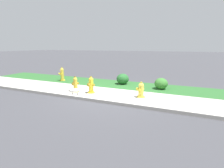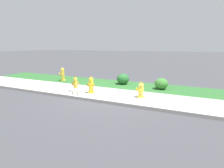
{
  "view_description": "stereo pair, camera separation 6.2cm",
  "coord_description": "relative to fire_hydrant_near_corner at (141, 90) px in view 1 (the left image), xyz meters",
  "views": [
    {
      "loc": [
        3.03,
        -6.75,
        2.11
      ],
      "look_at": [
        -0.08,
        0.33,
        0.4
      ],
      "focal_mm": 28.0,
      "sensor_mm": 36.0,
      "label": 1
    },
    {
      "loc": [
        3.09,
        -6.72,
        2.11
      ],
      "look_at": [
        -0.08,
        0.33,
        0.4
      ],
      "focal_mm": 28.0,
      "sensor_mm": 36.0,
      "label": 2
    }
  ],
  "objects": [
    {
      "name": "grass_verge",
      "position": [
        -1.32,
        1.94,
        -0.31
      ],
      "size": [
        18.0,
        2.02,
        0.01
      ],
      "primitive_type": "cube",
      "color": "#2D662D",
      "rests_on": "ground"
    },
    {
      "name": "fire_hydrant_mid_block",
      "position": [
        -2.23,
        -0.24,
        0.06
      ],
      "size": [
        0.39,
        0.37,
        0.77
      ],
      "rotation": [
        0.0,
        0.0,
        2.97
      ],
      "color": "yellow",
      "rests_on": "ground"
    },
    {
      "name": "ground_plane",
      "position": [
        -1.32,
        -0.12,
        -0.31
      ],
      "size": [
        120.0,
        120.0,
        0.0
      ],
      "primitive_type": "plane",
      "color": "#424247"
    },
    {
      "name": "shrub_bush_near_lamp",
      "position": [
        -1.58,
        2.1,
        -0.02
      ],
      "size": [
        0.68,
        0.68,
        0.58
      ],
      "color": "#28662D",
      "rests_on": "ground"
    },
    {
      "name": "fire_hydrant_by_grass_verge",
      "position": [
        -5.3,
        1.53,
        0.09
      ],
      "size": [
        0.37,
        0.39,
        0.82
      ],
      "rotation": [
        0.0,
        0.0,
        2.02
      ],
      "color": "gold",
      "rests_on": "ground"
    },
    {
      "name": "street_curb",
      "position": [
        -1.32,
        -1.25,
        -0.25
      ],
      "size": [
        18.0,
        0.16,
        0.12
      ],
      "primitive_type": "cube",
      "color": "#BCB7AD",
      "rests_on": "ground"
    },
    {
      "name": "sidewalk_pavement",
      "position": [
        -1.32,
        -0.12,
        -0.31
      ],
      "size": [
        18.0,
        2.1,
        0.01
      ],
      "primitive_type": "cube",
      "color": "#BCB7AD",
      "rests_on": "ground"
    },
    {
      "name": "fire_hydrant_far_end",
      "position": [
        -2.97,
        -0.39,
        0.04
      ],
      "size": [
        0.34,
        0.37,
        0.74
      ],
      "rotation": [
        0.0,
        0.0,
        1.27
      ],
      "color": "gold",
      "rests_on": "ground"
    },
    {
      "name": "shrub_bush_far_verge",
      "position": [
        0.55,
        1.81,
        -0.04
      ],
      "size": [
        0.64,
        0.64,
        0.55
      ],
      "color": "#3D7F33",
      "rests_on": "ground"
    },
    {
      "name": "fire_hydrant_near_corner",
      "position": [
        0.0,
        0.0,
        0.0
      ],
      "size": [
        0.38,
        0.4,
        0.66
      ],
      "rotation": [
        0.0,
        0.0,
        1.36
      ],
      "color": "yellow",
      "rests_on": "ground"
    },
    {
      "name": "small_white_dog",
      "position": [
        -2.61,
        -0.99,
        -0.07
      ],
      "size": [
        0.37,
        0.43,
        0.4
      ],
      "rotation": [
        0.0,
        0.0,
        4.06
      ],
      "color": "silver",
      "rests_on": "ground"
    }
  ]
}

